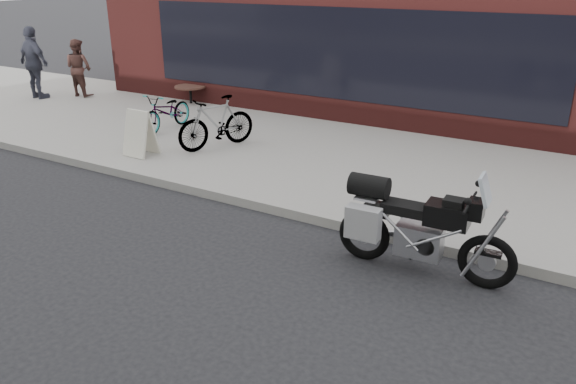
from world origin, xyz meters
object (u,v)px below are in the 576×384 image
at_px(motorcycle, 412,227).
at_px(cafe_patron_left, 79,68).
at_px(cafe_patron_right, 34,63).
at_px(cafe_table, 190,87).
at_px(bicycle_rear, 216,122).
at_px(sandwich_sign, 140,133).
at_px(bicycle_front, 167,111).

bearing_deg(motorcycle, cafe_patron_left, 155.38).
bearing_deg(cafe_patron_right, cafe_table, -153.62).
relative_size(motorcycle, cafe_table, 2.71).
bearing_deg(bicycle_rear, cafe_table, 159.13).
xyz_separation_m(bicycle_rear, sandwich_sign, (-0.97, -1.11, -0.08)).
bearing_deg(cafe_table, cafe_patron_right, -157.83).
distance_m(bicycle_front, bicycle_rear, 1.80).
xyz_separation_m(sandwich_sign, cafe_table, (-2.04, 3.93, -0.01)).
distance_m(sandwich_sign, cafe_table, 4.43).
xyz_separation_m(bicycle_front, cafe_patron_right, (-5.27, 0.69, 0.55)).
bearing_deg(bicycle_front, cafe_table, 115.44).
bearing_deg(cafe_table, sandwich_sign, -62.54).
xyz_separation_m(cafe_patron_left, cafe_patron_right, (-0.75, -0.81, 0.18)).
distance_m(motorcycle, bicycle_front, 7.26).
bearing_deg(cafe_patron_left, cafe_table, -169.68).
distance_m(bicycle_front, cafe_patron_left, 4.77).
relative_size(bicycle_front, cafe_table, 1.95).
distance_m(motorcycle, sandwich_sign, 5.99).
bearing_deg(cafe_patron_left, bicycle_front, 157.81).
distance_m(cafe_patron_left, cafe_patron_right, 1.12).
height_order(motorcycle, cafe_table, motorcycle).
distance_m(bicycle_front, sandwich_sign, 1.78).
xyz_separation_m(bicycle_rear, cafe_table, (-3.01, 2.81, -0.09)).
relative_size(motorcycle, cafe_patron_right, 1.13).
bearing_deg(motorcycle, sandwich_sign, 163.85).
relative_size(cafe_table, cafe_patron_right, 0.42).
height_order(cafe_patron_left, cafe_patron_right, cafe_patron_right).
bearing_deg(bicycle_rear, sandwich_sign, -108.70).
bearing_deg(bicycle_front, motorcycle, -28.12).
relative_size(sandwich_sign, cafe_patron_right, 0.45).
bearing_deg(bicycle_front, sandwich_sign, -67.92).
height_order(bicycle_front, cafe_patron_left, cafe_patron_left).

